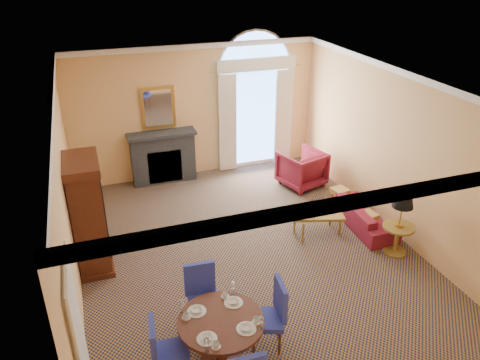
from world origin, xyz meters
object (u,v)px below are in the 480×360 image
object	(u,v)px
armoire	(89,216)
sofa	(364,216)
dining_table	(221,331)
armchair	(302,169)
side_table	(401,216)
coffee_table	(318,214)

from	to	relation	value
armoire	sofa	world-z (taller)	armoire
dining_table	armchair	world-z (taller)	dining_table
side_table	dining_table	bearing A→B (deg)	-159.90
armchair	side_table	size ratio (longest dim) A/B	0.78
sofa	side_table	xyz separation A→B (m)	(0.05, -0.99, 0.55)
dining_table	sofa	bearing A→B (deg)	32.32
armchair	side_table	xyz separation A→B (m)	(0.45, -3.10, 0.36)
sofa	side_table	bearing A→B (deg)	-174.95
dining_table	sofa	world-z (taller)	dining_table
coffee_table	armoire	bearing A→B (deg)	-168.50
side_table	armoire	bearing A→B (deg)	164.54
armoire	coffee_table	bearing A→B (deg)	-5.71
coffee_table	armchair	bearing A→B (deg)	89.87
armoire	sofa	distance (m)	5.34
armoire	dining_table	size ratio (longest dim) A/B	1.76
armoire	coffee_table	xyz separation A→B (m)	(4.23, -0.42, -0.54)
armchair	side_table	distance (m)	3.15
armchair	coffee_table	world-z (taller)	armchair
sofa	coffee_table	distance (m)	1.06
armoire	dining_table	world-z (taller)	armoire
armoire	side_table	size ratio (longest dim) A/B	1.68
sofa	coffee_table	bearing A→B (deg)	88.77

